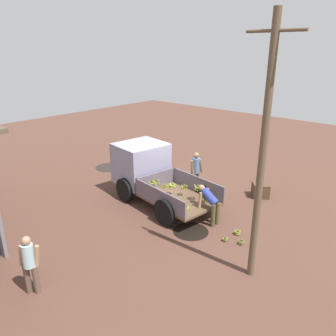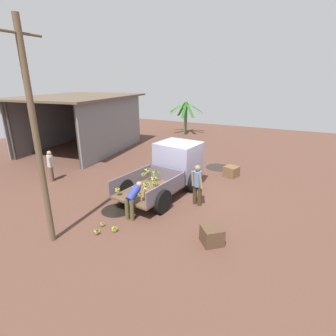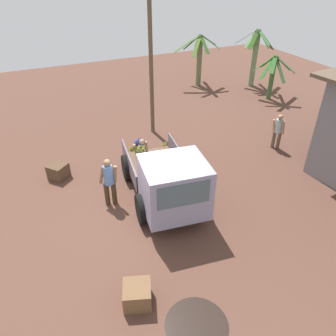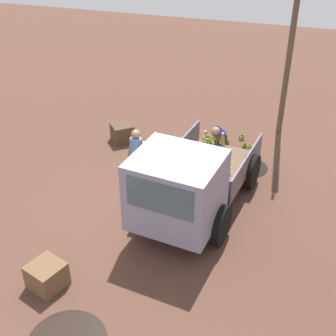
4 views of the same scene
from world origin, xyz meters
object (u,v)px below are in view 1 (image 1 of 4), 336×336
object	(u,v)px
banana_bunch_on_ground_1	(237,232)
wooden_crate_1	(139,162)
cargo_truck	(147,169)
banana_bunch_on_ground_2	(241,241)
wooden_crate_0	(260,190)
person_worker_loading	(210,202)
person_bystander_near_shed	(29,262)
banana_bunch_on_ground_0	(225,239)
person_foreground_visitor	(195,170)
utility_pole	(262,155)

from	to	relation	value
banana_bunch_on_ground_1	wooden_crate_1	size ratio (longest dim) A/B	0.35
cargo_truck	wooden_crate_1	distance (m)	3.43
banana_bunch_on_ground_2	wooden_crate_0	distance (m)	3.71
wooden_crate_0	person_worker_loading	bearing A→B (deg)	84.07
person_bystander_near_shed	banana_bunch_on_ground_0	xyz separation A→B (m)	(-2.25, -4.98, -0.77)
person_worker_loading	person_bystander_near_shed	size ratio (longest dim) A/B	0.83
wooden_crate_1	banana_bunch_on_ground_1	bearing A→B (deg)	161.75
cargo_truck	person_foreground_visitor	distance (m)	1.98
cargo_truck	person_worker_loading	size ratio (longest dim) A/B	3.64
banana_bunch_on_ground_1	banana_bunch_on_ground_2	xyz separation A→B (m)	(-0.38, 0.41, 0.01)
cargo_truck	banana_bunch_on_ground_2	world-z (taller)	cargo_truck
person_foreground_visitor	banana_bunch_on_ground_0	world-z (taller)	person_foreground_visitor
utility_pole	banana_bunch_on_ground_1	size ratio (longest dim) A/B	28.22
cargo_truck	banana_bunch_on_ground_1	world-z (taller)	cargo_truck
banana_bunch_on_ground_0	banana_bunch_on_ground_1	world-z (taller)	banana_bunch_on_ground_1
utility_pole	banana_bunch_on_ground_0	xyz separation A→B (m)	(1.33, -0.87, -3.18)
person_foreground_visitor	person_bystander_near_shed	xyz separation A→B (m)	(-0.70, 7.34, -0.08)
cargo_truck	wooden_crate_1	xyz separation A→B (m)	(2.62, -2.06, -0.83)
cargo_truck	banana_bunch_on_ground_0	bearing A→B (deg)	177.20
banana_bunch_on_ground_1	wooden_crate_1	distance (m)	7.21
person_foreground_visitor	person_bystander_near_shed	size ratio (longest dim) A/B	1.10
banana_bunch_on_ground_1	utility_pole	bearing A→B (deg)	130.64
cargo_truck	person_worker_loading	distance (m)	3.14
person_bystander_near_shed	banana_bunch_on_ground_1	size ratio (longest dim) A/B	6.81
banana_bunch_on_ground_0	banana_bunch_on_ground_2	bearing A→B (deg)	-159.98
person_worker_loading	banana_bunch_on_ground_2	distance (m)	1.69
banana_bunch_on_ground_0	banana_bunch_on_ground_2	size ratio (longest dim) A/B	0.81
person_foreground_visitor	wooden_crate_1	world-z (taller)	person_foreground_visitor
person_bystander_near_shed	banana_bunch_on_ground_0	distance (m)	5.52
utility_pole	person_foreground_visitor	size ratio (longest dim) A/B	3.78
wooden_crate_1	utility_pole	bearing A→B (deg)	155.36
person_worker_loading	cargo_truck	bearing A→B (deg)	1.57
person_foreground_visitor	person_bystander_near_shed	world-z (taller)	person_foreground_visitor
banana_bunch_on_ground_1	cargo_truck	bearing A→B (deg)	-2.69
cargo_truck	person_foreground_visitor	xyz separation A→B (m)	(-1.19, -1.58, -0.17)
person_worker_loading	banana_bunch_on_ground_0	xyz separation A→B (m)	(-1.03, 0.62, -0.68)
banana_bunch_on_ground_1	wooden_crate_1	bearing A→B (deg)	-18.25
banana_bunch_on_ground_2	wooden_crate_1	bearing A→B (deg)	-20.29
person_foreground_visitor	person_worker_loading	bearing A→B (deg)	-27.39
person_bystander_near_shed	banana_bunch_on_ground_1	distance (m)	6.08
person_foreground_visitor	banana_bunch_on_ground_1	world-z (taller)	person_foreground_visitor
banana_bunch_on_ground_1	person_worker_loading	bearing A→B (deg)	-2.04
person_foreground_visitor	banana_bunch_on_ground_2	size ratio (longest dim) A/B	7.72
cargo_truck	banana_bunch_on_ground_0	size ratio (longest dim) A/B	26.10
banana_bunch_on_ground_0	cargo_truck	bearing A→B (deg)	-10.66
person_foreground_visitor	banana_bunch_on_ground_2	xyz separation A→B (m)	(-3.42, 2.19, -0.83)
person_worker_loading	banana_bunch_on_ground_1	world-z (taller)	person_worker_loading
banana_bunch_on_ground_0	person_worker_loading	bearing A→B (deg)	-31.16
wooden_crate_0	wooden_crate_1	distance (m)	6.11
banana_bunch_on_ground_2	wooden_crate_1	world-z (taller)	wooden_crate_1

